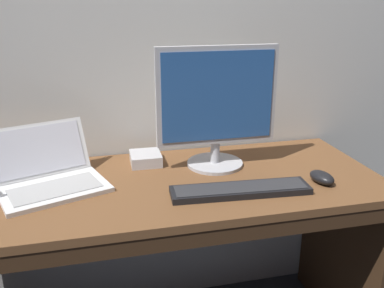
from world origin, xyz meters
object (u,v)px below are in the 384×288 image
object	(u,v)px
laptop_white	(49,176)
computer_mouse	(322,177)
external_monitor	(217,105)
external_drive_box	(146,158)
wired_keyboard	(240,190)

from	to	relation	value
laptop_white	computer_mouse	xyz separation A→B (m)	(0.98, -0.20, -0.02)
laptop_white	external_monitor	xyz separation A→B (m)	(0.64, 0.05, 0.21)
laptop_white	external_drive_box	size ratio (longest dim) A/B	3.29
laptop_white	external_drive_box	bearing A→B (deg)	21.27
external_monitor	external_drive_box	distance (m)	0.37
laptop_white	external_monitor	distance (m)	0.68
external_monitor	wired_keyboard	world-z (taller)	external_monitor
external_monitor	computer_mouse	xyz separation A→B (m)	(0.34, -0.25, -0.23)
wired_keyboard	external_drive_box	world-z (taller)	external_drive_box
computer_mouse	external_monitor	bearing A→B (deg)	131.15
external_drive_box	wired_keyboard	bearing A→B (deg)	-51.07
laptop_white	wired_keyboard	world-z (taller)	laptop_white
wired_keyboard	computer_mouse	distance (m)	0.32
external_drive_box	computer_mouse	bearing A→B (deg)	-29.33
laptop_white	computer_mouse	world-z (taller)	laptop_white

